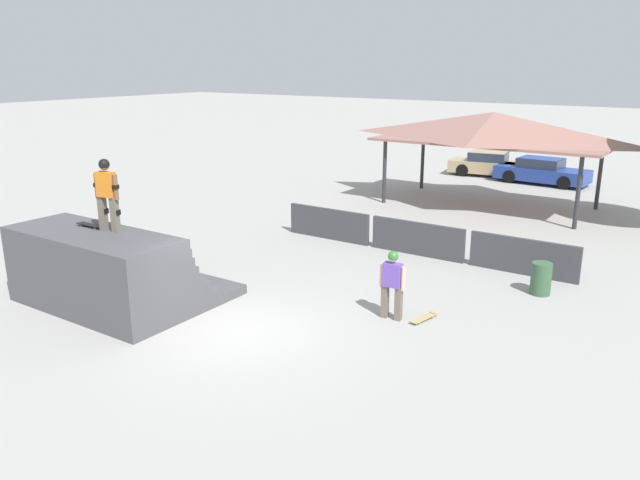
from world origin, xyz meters
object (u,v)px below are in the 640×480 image
object	(u,v)px
skateboard_on_ground	(425,317)
skateboard_on_deck	(91,225)
bystander_walking	(392,279)
trash_bin	(541,279)
skater_on_deck	(107,190)
parked_car_blue	(542,172)
parked_car_tan	(489,164)

from	to	relation	value
skateboard_on_ground	skateboard_on_deck	bearing A→B (deg)	127.51
bystander_walking	trash_bin	distance (m)	4.40
skater_on_deck	trash_bin	bearing A→B (deg)	27.80
bystander_walking	skateboard_on_ground	distance (m)	1.21
skateboard_on_deck	parked_car_blue	distance (m)	22.82
skater_on_deck	skateboard_on_deck	world-z (taller)	skater_on_deck
skateboard_on_deck	skater_on_deck	bearing A→B (deg)	2.06
skater_on_deck	skateboard_on_ground	size ratio (longest dim) A/B	1.98
bystander_walking	parked_car_blue	distance (m)	19.17
skateboard_on_deck	parked_car_tan	distance (m)	23.05
trash_bin	parked_car_blue	distance (m)	16.05
skateboard_on_ground	parked_car_tan	size ratio (longest dim) A/B	0.21
skateboard_on_deck	skateboard_on_ground	bearing A→B (deg)	23.19
skater_on_deck	trash_bin	world-z (taller)	skater_on_deck
bystander_walking	skateboard_on_deck	bearing A→B (deg)	22.78
skateboard_on_ground	parked_car_tan	xyz separation A→B (m)	(-5.30, 19.41, 0.54)
skateboard_on_ground	parked_car_tan	distance (m)	20.13
skater_on_deck	parked_car_tan	distance (m)	23.03
skater_on_deck	parked_car_blue	distance (m)	22.71
parked_car_tan	parked_car_blue	distance (m)	2.96
skater_on_deck	skateboard_on_deck	distance (m)	1.15
skater_on_deck	parked_car_blue	size ratio (longest dim) A/B	0.39
trash_bin	skateboard_on_ground	bearing A→B (deg)	-118.72
trash_bin	parked_car_blue	size ratio (longest dim) A/B	0.19
skateboard_on_ground	bystander_walking	bearing A→B (deg)	130.28
skateboard_on_ground	parked_car_blue	distance (m)	18.89
skater_on_deck	parked_car_blue	world-z (taller)	skater_on_deck
bystander_walking	trash_bin	world-z (taller)	bystander_walking
bystander_walking	trash_bin	size ratio (longest dim) A/B	1.96
skater_on_deck	parked_car_blue	bearing A→B (deg)	68.60
skater_on_deck	bystander_walking	distance (m)	7.05
bystander_walking	parked_car_tan	world-z (taller)	bystander_walking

